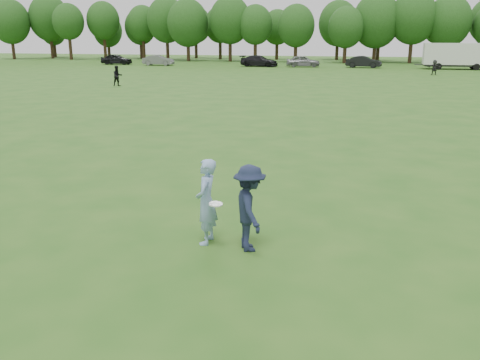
{
  "coord_description": "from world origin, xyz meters",
  "views": [
    {
      "loc": [
        2.47,
        -9.82,
        4.07
      ],
      "look_at": [
        -0.09,
        0.3,
        1.1
      ],
      "focal_mm": 38.0,
      "sensor_mm": 36.0,
      "label": 1
    }
  ],
  "objects": [
    {
      "name": "ground",
      "position": [
        0.0,
        0.0,
        0.0
      ],
      "size": [
        200.0,
        200.0,
        0.0
      ],
      "primitive_type": "plane",
      "color": "#275919",
      "rests_on": "ground"
    },
    {
      "name": "thrower",
      "position": [
        -0.54,
        -0.64,
        0.87
      ],
      "size": [
        0.44,
        0.65,
        1.75
      ],
      "primitive_type": "imported",
      "rotation": [
        0.0,
        0.0,
        -1.53
      ],
      "color": "#8CACD9",
      "rests_on": "ground"
    },
    {
      "name": "defender",
      "position": [
        0.37,
        -0.76,
        0.86
      ],
      "size": [
        1.06,
        1.28,
        1.72
      ],
      "primitive_type": "imported",
      "rotation": [
        0.0,
        0.0,
        2.02
      ],
      "color": "#1B233B",
      "rests_on": "ground"
    },
    {
      "name": "player_far_a",
      "position": [
        -18.09,
        29.63,
        0.84
      ],
      "size": [
        1.02,
        1.03,
        1.68
      ],
      "primitive_type": "imported",
      "rotation": [
        0.0,
        0.0,
        0.82
      ],
      "color": "black",
      "rests_on": "ground"
    },
    {
      "name": "player_far_d",
      "position": [
        9.12,
        49.49,
        0.8
      ],
      "size": [
        1.55,
        0.78,
        1.6
      ],
      "primitive_type": "imported",
      "rotation": [
        0.0,
        0.0,
        -0.21
      ],
      "color": "#292929",
      "rests_on": "ground"
    },
    {
      "name": "car_a",
      "position": [
        -33.83,
        59.89,
        0.76
      ],
      "size": [
        4.58,
        2.05,
        1.53
      ],
      "primitive_type": "imported",
      "rotation": [
        0.0,
        0.0,
        1.63
      ],
      "color": "black",
      "rests_on": "ground"
    },
    {
      "name": "car_b",
      "position": [
        -26.92,
        59.14,
        0.72
      ],
      "size": [
        4.49,
        1.91,
        1.44
      ],
      "primitive_type": "imported",
      "rotation": [
        0.0,
        0.0,
        1.66
      ],
      "color": "slate",
      "rests_on": "ground"
    },
    {
      "name": "car_d",
      "position": [
        -12.44,
        60.0,
        0.75
      ],
      "size": [
        5.4,
        2.73,
        1.5
      ],
      "primitive_type": "imported",
      "rotation": [
        0.0,
        0.0,
        1.45
      ],
      "color": "black",
      "rests_on": "ground"
    },
    {
      "name": "car_e",
      "position": [
        -6.47,
        60.48,
        0.77
      ],
      "size": [
        4.74,
        2.41,
        1.55
      ],
      "primitive_type": "imported",
      "rotation": [
        0.0,
        0.0,
        1.7
      ],
      "color": "slate",
      "rests_on": "ground"
    },
    {
      "name": "car_f",
      "position": [
        1.52,
        60.84,
        0.76
      ],
      "size": [
        4.76,
        2.22,
        1.51
      ],
      "primitive_type": "imported",
      "rotation": [
        0.0,
        0.0,
        1.43
      ],
      "color": "black",
      "rests_on": "ground"
    },
    {
      "name": "disc_in_play",
      "position": [
        -0.27,
        -0.91,
        0.94
      ],
      "size": [
        0.29,
        0.29,
        0.06
      ],
      "color": "white",
      "rests_on": "ground"
    },
    {
      "name": "cargo_trailer",
      "position": [
        12.85,
        60.26,
        1.78
      ],
      "size": [
        9.0,
        2.75,
        3.2
      ],
      "color": "white",
      "rests_on": "ground"
    },
    {
      "name": "treeline",
      "position": [
        2.81,
        76.9,
        6.26
      ],
      "size": [
        130.35,
        18.39,
        11.74
      ],
      "color": "#332114",
      "rests_on": "ground"
    }
  ]
}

